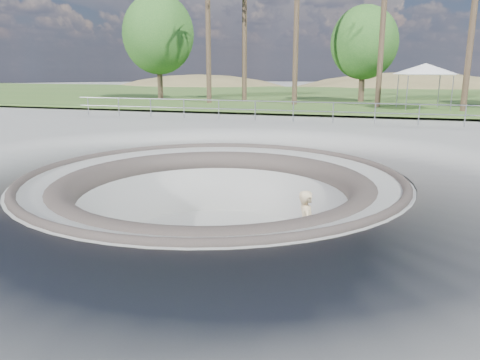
# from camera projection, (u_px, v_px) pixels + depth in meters

# --- Properties ---
(ground) EXTENTS (180.00, 180.00, 0.00)m
(ground) POSITION_uv_depth(u_px,v_px,m) (213.00, 176.00, 12.69)
(ground) COLOR gray
(ground) RESTS_ON ground
(skate_bowl) EXTENTS (14.00, 14.00, 4.10)m
(skate_bowl) POSITION_uv_depth(u_px,v_px,m) (214.00, 239.00, 13.12)
(skate_bowl) COLOR gray
(skate_bowl) RESTS_ON ground
(grass_strip) EXTENTS (180.00, 36.00, 0.12)m
(grass_strip) POSITION_uv_depth(u_px,v_px,m) (335.00, 96.00, 44.31)
(grass_strip) COLOR #3A5F26
(grass_strip) RESTS_ON ground
(distant_hills) EXTENTS (103.20, 45.00, 28.60)m
(distant_hills) POSITION_uv_depth(u_px,v_px,m) (375.00, 138.00, 66.55)
(distant_hills) COLOR brown
(distant_hills) RESTS_ON ground
(safety_railing) EXTENTS (25.00, 0.06, 1.03)m
(safety_railing) POSITION_uv_depth(u_px,v_px,m) (293.00, 111.00, 23.71)
(safety_railing) COLOR gray
(safety_railing) RESTS_ON ground
(skateboard) EXTENTS (0.92, 0.33, 0.09)m
(skateboard) POSITION_uv_depth(u_px,v_px,m) (305.00, 263.00, 11.54)
(skateboard) COLOR olive
(skateboard) RESTS_ON ground
(skater) EXTENTS (0.61, 0.77, 1.84)m
(skater) POSITION_uv_depth(u_px,v_px,m) (306.00, 227.00, 11.32)
(skater) COLOR beige
(skater) RESTS_ON skateboard
(canopy_white) EXTENTS (5.51, 5.51, 2.83)m
(canopy_white) POSITION_uv_depth(u_px,v_px,m) (426.00, 69.00, 29.25)
(canopy_white) COLOR gray
(canopy_white) RESTS_ON ground
(bushy_tree_left) EXTENTS (5.93, 5.39, 8.55)m
(bushy_tree_left) POSITION_uv_depth(u_px,v_px,m) (158.00, 34.00, 38.30)
(bushy_tree_left) COLOR brown
(bushy_tree_left) RESTS_ON ground
(bushy_tree_mid) EXTENTS (5.00, 4.55, 7.22)m
(bushy_tree_mid) POSITION_uv_depth(u_px,v_px,m) (364.00, 43.00, 35.04)
(bushy_tree_mid) COLOR brown
(bushy_tree_mid) RESTS_ON ground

